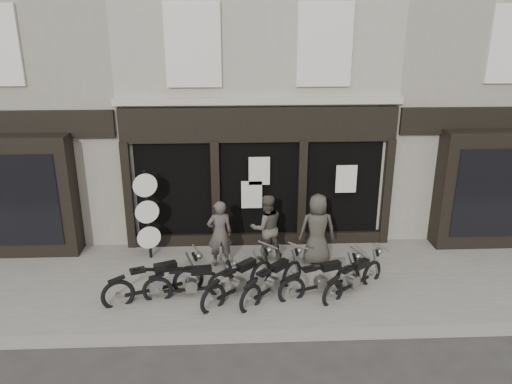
{
  "coord_description": "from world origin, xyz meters",
  "views": [
    {
      "loc": [
        -0.64,
        -9.6,
        6.04
      ],
      "look_at": [
        -0.14,
        1.6,
        2.09
      ],
      "focal_mm": 35.0,
      "sensor_mm": 36.0,
      "label": 1
    }
  ],
  "objects_px": {
    "motorcycle_3": "(273,283)",
    "advert_sign_post": "(148,219)",
    "man_left": "(220,233)",
    "man_centre": "(266,227)",
    "motorcycle_4": "(321,282)",
    "motorcycle_5": "(354,280)",
    "motorcycle_1": "(192,285)",
    "motorcycle_2": "(239,283)",
    "motorcycle_0": "(155,284)",
    "man_right": "(317,229)"
  },
  "relations": [
    {
      "from": "motorcycle_3",
      "to": "advert_sign_post",
      "type": "bearing_deg",
      "value": 101.16
    },
    {
      "from": "man_left",
      "to": "man_centre",
      "type": "distance_m",
      "value": 1.21
    },
    {
      "from": "motorcycle_4",
      "to": "advert_sign_post",
      "type": "relative_size",
      "value": 0.81
    },
    {
      "from": "motorcycle_5",
      "to": "advert_sign_post",
      "type": "relative_size",
      "value": 0.69
    },
    {
      "from": "motorcycle_1",
      "to": "motorcycle_2",
      "type": "distance_m",
      "value": 1.06
    },
    {
      "from": "man_left",
      "to": "advert_sign_post",
      "type": "bearing_deg",
      "value": -24.94
    },
    {
      "from": "motorcycle_4",
      "to": "motorcycle_0",
      "type": "bearing_deg",
      "value": 160.1
    },
    {
      "from": "motorcycle_3",
      "to": "man_left",
      "type": "height_order",
      "value": "man_left"
    },
    {
      "from": "motorcycle_4",
      "to": "man_right",
      "type": "distance_m",
      "value": 1.62
    },
    {
      "from": "man_left",
      "to": "man_right",
      "type": "relative_size",
      "value": 0.94
    },
    {
      "from": "motorcycle_1",
      "to": "motorcycle_4",
      "type": "bearing_deg",
      "value": -6.21
    },
    {
      "from": "motorcycle_3",
      "to": "advert_sign_post",
      "type": "distance_m",
      "value": 3.7
    },
    {
      "from": "motorcycle_4",
      "to": "man_right",
      "type": "height_order",
      "value": "man_right"
    },
    {
      "from": "motorcycle_1",
      "to": "man_right",
      "type": "bearing_deg",
      "value": 19.84
    },
    {
      "from": "man_centre",
      "to": "advert_sign_post",
      "type": "relative_size",
      "value": 0.69
    },
    {
      "from": "motorcycle_4",
      "to": "man_right",
      "type": "bearing_deg",
      "value": 64.91
    },
    {
      "from": "motorcycle_3",
      "to": "man_right",
      "type": "distance_m",
      "value": 2.04
    },
    {
      "from": "motorcycle_1",
      "to": "motorcycle_2",
      "type": "xyz_separation_m",
      "value": [
        1.06,
        0.0,
        0.02
      ]
    },
    {
      "from": "motorcycle_5",
      "to": "motorcycle_0",
      "type": "bearing_deg",
      "value": 142.74
    },
    {
      "from": "motorcycle_1",
      "to": "motorcycle_0",
      "type": "bearing_deg",
      "value": 173.77
    },
    {
      "from": "motorcycle_2",
      "to": "man_centre",
      "type": "height_order",
      "value": "man_centre"
    },
    {
      "from": "motorcycle_5",
      "to": "man_centre",
      "type": "height_order",
      "value": "man_centre"
    },
    {
      "from": "man_right",
      "to": "advert_sign_post",
      "type": "xyz_separation_m",
      "value": [
        -4.26,
        0.43,
        0.18
      ]
    },
    {
      "from": "motorcycle_1",
      "to": "motorcycle_3",
      "type": "xyz_separation_m",
      "value": [
        1.82,
        -0.0,
        0.0
      ]
    },
    {
      "from": "motorcycle_1",
      "to": "man_centre",
      "type": "relative_size",
      "value": 1.22
    },
    {
      "from": "motorcycle_0",
      "to": "man_centre",
      "type": "bearing_deg",
      "value": 13.22
    },
    {
      "from": "motorcycle_3",
      "to": "advert_sign_post",
      "type": "xyz_separation_m",
      "value": [
        -3.04,
        1.95,
        0.81
      ]
    },
    {
      "from": "motorcycle_2",
      "to": "man_left",
      "type": "bearing_deg",
      "value": 62.84
    },
    {
      "from": "man_left",
      "to": "motorcycle_4",
      "type": "bearing_deg",
      "value": 136.32
    },
    {
      "from": "motorcycle_5",
      "to": "man_centre",
      "type": "xyz_separation_m",
      "value": [
        -1.88,
        1.72,
        0.6
      ]
    },
    {
      "from": "motorcycle_3",
      "to": "man_centre",
      "type": "xyz_separation_m",
      "value": [
        -0.04,
        1.79,
        0.58
      ]
    },
    {
      "from": "motorcycle_0",
      "to": "man_centre",
      "type": "height_order",
      "value": "man_centre"
    },
    {
      "from": "motorcycle_2",
      "to": "man_centre",
      "type": "distance_m",
      "value": 2.01
    },
    {
      "from": "motorcycle_0",
      "to": "motorcycle_4",
      "type": "height_order",
      "value": "motorcycle_0"
    },
    {
      "from": "motorcycle_1",
      "to": "motorcycle_5",
      "type": "height_order",
      "value": "motorcycle_1"
    },
    {
      "from": "motorcycle_0",
      "to": "advert_sign_post",
      "type": "relative_size",
      "value": 0.87
    },
    {
      "from": "motorcycle_1",
      "to": "motorcycle_2",
      "type": "bearing_deg",
      "value": -6.58
    },
    {
      "from": "motorcycle_4",
      "to": "advert_sign_post",
      "type": "height_order",
      "value": "advert_sign_post"
    },
    {
      "from": "motorcycle_3",
      "to": "motorcycle_2",
      "type": "bearing_deg",
      "value": 133.6
    },
    {
      "from": "motorcycle_4",
      "to": "man_centre",
      "type": "distance_m",
      "value": 2.18
    },
    {
      "from": "motorcycle_1",
      "to": "man_right",
      "type": "distance_m",
      "value": 3.45
    },
    {
      "from": "motorcycle_2",
      "to": "advert_sign_post",
      "type": "bearing_deg",
      "value": 95.46
    },
    {
      "from": "motorcycle_4",
      "to": "man_left",
      "type": "distance_m",
      "value": 2.8
    },
    {
      "from": "man_centre",
      "to": "motorcycle_2",
      "type": "bearing_deg",
      "value": 54.52
    },
    {
      "from": "motorcycle_2",
      "to": "motorcycle_4",
      "type": "distance_m",
      "value": 1.85
    },
    {
      "from": "motorcycle_2",
      "to": "advert_sign_post",
      "type": "xyz_separation_m",
      "value": [
        -2.28,
        1.94,
        0.8
      ]
    },
    {
      "from": "motorcycle_0",
      "to": "man_left",
      "type": "distance_m",
      "value": 2.13
    },
    {
      "from": "man_centre",
      "to": "motorcycle_3",
      "type": "bearing_deg",
      "value": 77.73
    },
    {
      "from": "motorcycle_0",
      "to": "advert_sign_post",
      "type": "bearing_deg",
      "value": 80.52
    },
    {
      "from": "man_right",
      "to": "motorcycle_5",
      "type": "bearing_deg",
      "value": 113.1
    }
  ]
}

